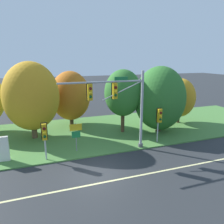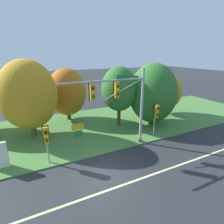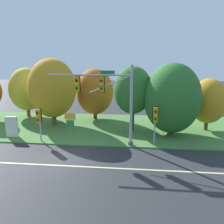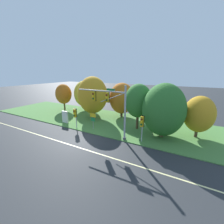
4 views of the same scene
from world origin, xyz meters
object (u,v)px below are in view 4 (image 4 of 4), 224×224
tree_nearest_road (64,94)px  tree_tall_centre (138,101)px  tree_behind_signpost (93,95)px  tree_left_of_mast (85,94)px  route_sign_post (93,118)px  pedestrian_signal_further_along (75,114)px  tree_right_far (164,110)px  tree_mid_verge (122,98)px  tree_furthest_back (199,114)px  traffic_signal_mast (111,104)px  info_kiosk (65,117)px  pedestrian_signal_near_kerb (142,123)px

tree_nearest_road → tree_tall_centre: bearing=-8.7°
tree_tall_centre → tree_behind_signpost: bearing=172.2°
tree_nearest_road → tree_left_of_mast: tree_left_of_mast is taller
route_sign_post → tree_behind_signpost: bearing=125.8°
pedestrian_signal_further_along → tree_right_far: size_ratio=0.44×
tree_nearest_road → tree_mid_verge: size_ratio=0.90×
route_sign_post → tree_furthest_back: tree_furthest_back is taller
tree_tall_centre → traffic_signal_mast: bearing=-114.9°
route_sign_post → tree_nearest_road: bearing=153.4°
tree_behind_signpost → pedestrian_signal_further_along: bearing=-82.0°
pedestrian_signal_further_along → info_kiosk: (-3.11, 0.96, -1.15)m
tree_mid_verge → tree_tall_centre: 6.31m
tree_left_of_mast → tree_mid_verge: 8.79m
tree_right_far → tree_furthest_back: size_ratio=1.29×
tree_left_of_mast → tree_right_far: 17.93m
tree_furthest_back → pedestrian_signal_further_along: bearing=-161.9°
tree_behind_signpost → tree_mid_verge: size_ratio=1.18×
route_sign_post → tree_tall_centre: 6.80m
route_sign_post → tree_mid_verge: size_ratio=0.39×
tree_nearest_road → info_kiosk: 8.94m
tree_right_far → tree_mid_verge: bearing=147.1°
traffic_signal_mast → route_sign_post: traffic_signal_mast is taller
pedestrian_signal_further_along → tree_nearest_road: (-9.37, 6.84, 1.32)m
tree_tall_centre → tree_furthest_back: (7.47, 0.85, -1.08)m
route_sign_post → tree_tall_centre: (5.43, 3.27, 2.47)m
pedestrian_signal_near_kerb → pedestrian_signal_further_along: size_ratio=1.09×
traffic_signal_mast → tree_tall_centre: size_ratio=1.08×
tree_mid_verge → route_sign_post: bearing=-96.5°
tree_behind_signpost → tree_tall_centre: size_ratio=1.12×
traffic_signal_mast → route_sign_post: size_ratio=2.92×
tree_nearest_road → info_kiosk: size_ratio=2.89×
tree_nearest_road → tree_tall_centre: (17.26, -2.66, 0.64)m
tree_nearest_road → tree_behind_signpost: (8.62, -1.47, 0.61)m
pedestrian_signal_near_kerb → tree_behind_signpost: size_ratio=0.44×
info_kiosk → pedestrian_signal_further_along: bearing=-17.2°
traffic_signal_mast → tree_behind_signpost: (-6.67, 5.44, -0.19)m
traffic_signal_mast → pedestrian_signal_further_along: size_ratio=2.37×
pedestrian_signal_further_along → tree_nearest_road: bearing=143.9°
route_sign_post → tree_tall_centre: size_ratio=0.37×
route_sign_post → tree_left_of_mast: bearing=134.8°
pedestrian_signal_further_along → tree_right_far: 12.02m
pedestrian_signal_near_kerb → tree_left_of_mast: (-15.26, 8.58, 1.15)m
tree_behind_signpost → tree_tall_centre: tree_behind_signpost is taller
tree_nearest_road → tree_mid_verge: (12.69, 1.63, -0.07)m
traffic_signal_mast → tree_left_of_mast: bearing=141.8°
pedestrian_signal_further_along → tree_tall_centre: tree_tall_centre is taller
tree_left_of_mast → info_kiosk: 8.66m
traffic_signal_mast → info_kiosk: traffic_signal_mast is taller
route_sign_post → tree_mid_verge: bearing=83.5°
route_sign_post → traffic_signal_mast: bearing=-15.8°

